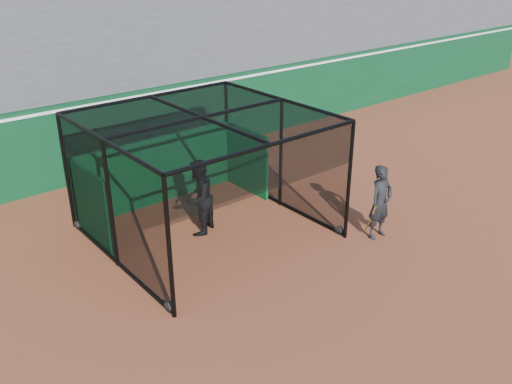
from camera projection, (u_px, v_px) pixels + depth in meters
ground at (296, 289)px, 11.51m from camera, size 120.00×120.00×0.00m
outfield_wall at (110, 133)px, 16.92m from camera, size 50.00×0.50×2.50m
grandstand at (50, 16)px, 18.24m from camera, size 50.00×7.85×8.95m
batting_cage at (205, 177)px, 13.19m from camera, size 5.06×4.96×3.02m
batter at (198, 198)px, 13.37m from camera, size 1.18×1.11×1.94m
on_deck_player at (380, 202)px, 13.20m from camera, size 0.69×0.45×1.89m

